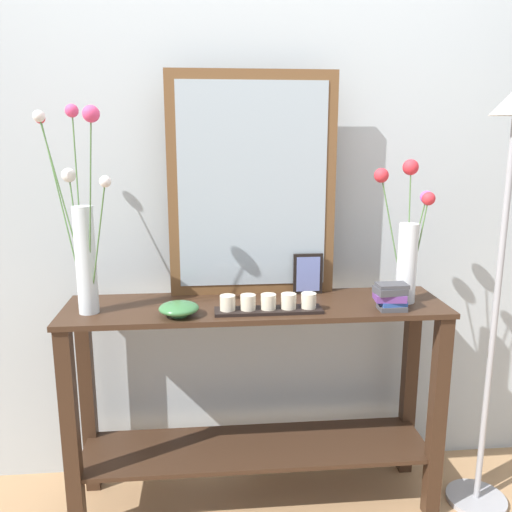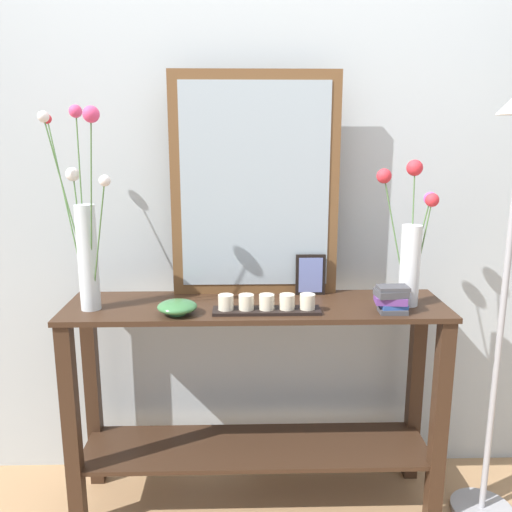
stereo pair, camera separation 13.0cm
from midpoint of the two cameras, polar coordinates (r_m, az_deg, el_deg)
ground_plane at (r=2.46m, az=1.66°, el=-24.58°), size 7.00×6.00×0.02m
wall_back at (r=2.26m, az=1.46°, el=9.43°), size 6.40×0.08×2.70m
console_table at (r=2.18m, az=1.75°, el=-13.41°), size 1.45×0.37×0.85m
mirror_leaning at (r=2.12m, az=1.56°, el=7.43°), size 0.66×0.03×0.87m
tall_vase_left at (r=2.01m, az=-15.92°, el=2.50°), size 0.30×0.29×0.73m
vase_right at (r=2.09m, az=17.80°, el=1.20°), size 0.22×0.12×0.54m
candle_tray at (r=1.96m, az=3.05°, el=-5.20°), size 0.39×0.09×0.07m
picture_frame_small at (r=2.17m, az=7.51°, el=-2.00°), size 0.12×0.01×0.17m
decorative_bowl at (r=1.94m, az=-6.46°, el=-5.38°), size 0.14×0.14×0.05m
book_stack at (r=2.03m, az=15.98°, el=-4.40°), size 0.12×0.09×0.10m
floor_lamp at (r=2.15m, az=26.92°, el=1.55°), size 0.24×0.24×1.65m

